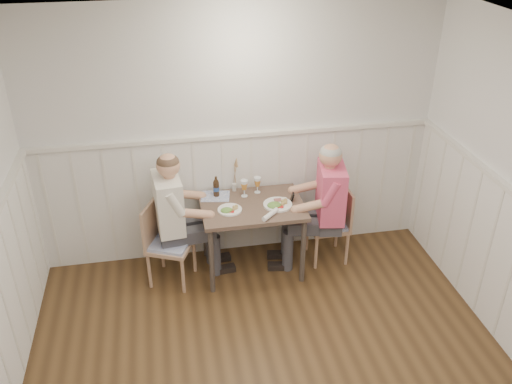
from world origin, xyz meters
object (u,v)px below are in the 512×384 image
Objects in this scene: chair_left at (165,240)px; grass_vase at (234,176)px; beer_bottle at (216,188)px; dining_table at (252,213)px; diner_cream at (175,226)px; chair_right at (333,221)px; man_in_pink at (325,216)px.

chair_left is 2.24× the size of grass_vase.
grass_vase is (0.19, 0.08, 0.07)m from beer_bottle.
diner_cream is (-0.75, 0.03, -0.08)m from dining_table.
chair_left is 0.62× the size of diner_cream.
chair_right is (0.85, 0.04, -0.21)m from dining_table.
grass_vase is at bearing 164.38° from chair_right.
grass_vase is (-0.13, 0.31, 0.27)m from dining_table.
beer_bottle is (-1.16, 0.19, 0.41)m from chair_right.
beer_bottle is at bearing -157.06° from grass_vase.
beer_bottle is at bearing 24.91° from chair_left.
man_in_pink is (0.72, -0.05, -0.08)m from dining_table.
grass_vase reaches higher than chair_left.
chair_left is at bearing 178.84° from man_in_pink.
dining_table is at bearing -35.91° from beer_bottle.
chair_right is 1.60m from diner_cream.
man_in_pink is at bearing -3.29° from diner_cream.
man_in_pink is at bearing -1.16° from chair_left.
dining_table is 0.76m from diner_cream.
diner_cream is at bearing -179.81° from chair_right.
chair_right is at bearing 0.19° from diner_cream.
chair_right is 2.16× the size of grass_vase.
grass_vase is (-0.97, 0.27, 0.48)m from chair_right.
chair_left is 0.71m from beer_bottle.
diner_cream is 6.33× the size of beer_bottle.
diner_cream is (0.10, 0.05, 0.11)m from chair_left.
chair_right is 1.25m from beer_bottle.
grass_vase reaches higher than dining_table.
beer_bottle reaches higher than chair_right.
man_in_pink reaches higher than diner_cream.
chair_right is 1.12m from grass_vase.
grass_vase is at bearing 24.40° from chair_left.
chair_right is at bearing 1.96° from chair_left.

